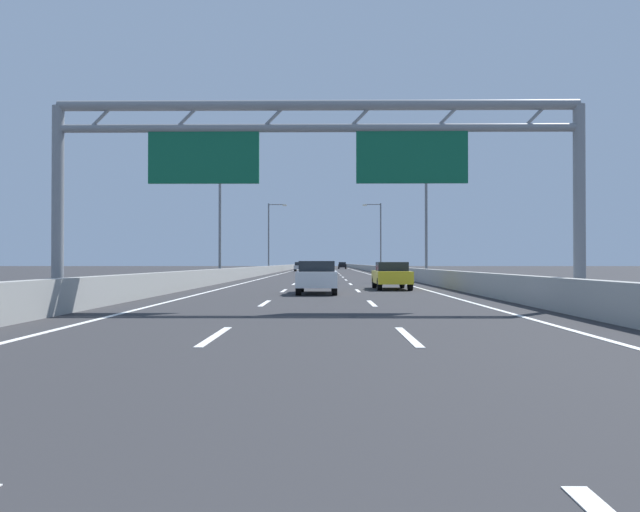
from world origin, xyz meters
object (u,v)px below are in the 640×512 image
at_px(black_car, 342,265).
at_px(white_car, 317,277).
at_px(streetlamp_left_mid, 223,209).
at_px(streetlamp_right_mid, 423,209).
at_px(red_car, 323,267).
at_px(streetlamp_left_far, 270,233).
at_px(streetlamp_right_far, 379,233).
at_px(silver_car, 301,267).
at_px(sign_gantry, 315,150).
at_px(yellow_car, 391,275).

distance_m(black_car, white_car, 101.32).
relative_size(streetlamp_left_mid, streetlamp_right_mid, 1.00).
bearing_deg(black_car, red_car, -94.31).
bearing_deg(streetlamp_left_far, white_car, -82.54).
bearing_deg(red_car, streetlamp_right_mid, -77.17).
xyz_separation_m(streetlamp_left_mid, white_car, (7.33, -18.22, -4.65)).
bearing_deg(white_car, black_car, 87.89).
bearing_deg(streetlamp_right_far, silver_car, 134.09).
distance_m(sign_gantry, streetlamp_left_mid, 27.48).
relative_size(sign_gantry, streetlamp_right_far, 1.72).
distance_m(black_car, silver_car, 34.46).
bearing_deg(streetlamp_left_far, streetlamp_left_mid, -90.00).
bearing_deg(yellow_car, streetlamp_right_far, 85.73).
bearing_deg(yellow_car, streetlamp_left_mid, 128.77).
relative_size(sign_gantry, white_car, 3.91).
height_order(streetlamp_left_far, red_car, streetlamp_left_far).
distance_m(streetlamp_left_far, silver_car, 13.06).
bearing_deg(white_car, streetlamp_left_mid, 111.90).
height_order(streetlamp_left_mid, silver_car, streetlamp_left_mid).
xyz_separation_m(sign_gantry, streetlamp_left_far, (-7.40, 64.18, 0.58)).
xyz_separation_m(sign_gantry, white_car, (-0.07, 8.24, -4.07)).
bearing_deg(streetlamp_right_far, black_car, 94.90).
distance_m(streetlamp_right_far, red_car, 9.88).
bearing_deg(white_car, sign_gantry, -89.51).
xyz_separation_m(yellow_car, black_car, (-0.04, 96.83, 0.03)).
height_order(streetlamp_left_mid, yellow_car, streetlamp_left_mid).
bearing_deg(silver_car, black_car, 77.60).
height_order(red_car, white_car, red_car).
bearing_deg(white_car, streetlamp_left_far, 97.46).
xyz_separation_m(streetlamp_right_mid, yellow_car, (-3.84, -13.81, -4.68)).
xyz_separation_m(streetlamp_right_mid, streetlamp_right_far, (0.00, 37.72, 0.00)).
distance_m(red_car, black_car, 49.71).
xyz_separation_m(streetlamp_left_mid, red_car, (7.31, 33.45, -4.62)).
height_order(yellow_car, silver_car, silver_car).
xyz_separation_m(sign_gantry, silver_car, (-3.75, 75.83, -4.07)).
distance_m(streetlamp_right_mid, yellow_car, 15.08).
bearing_deg(red_car, yellow_car, -85.44).
bearing_deg(red_car, white_car, -89.99).
bearing_deg(red_car, sign_gantry, -89.92).
height_order(sign_gantry, streetlamp_right_mid, streetlamp_right_mid).
distance_m(red_car, silver_car, 16.33).
xyz_separation_m(white_car, silver_car, (-3.68, 67.59, -0.01)).
height_order(streetlamp_left_mid, white_car, streetlamp_left_mid).
xyz_separation_m(streetlamp_left_far, streetlamp_right_far, (14.93, 0.00, 0.00)).
bearing_deg(black_car, streetlamp_left_far, -103.71).
relative_size(yellow_car, white_car, 1.02).
xyz_separation_m(streetlamp_right_far, yellow_car, (-3.84, -51.52, -4.68)).
xyz_separation_m(sign_gantry, yellow_car, (3.69, 12.66, -4.10)).
bearing_deg(streetlamp_left_far, streetlamp_right_mid, -68.40).
bearing_deg(streetlamp_left_mid, streetlamp_left_far, 90.00).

